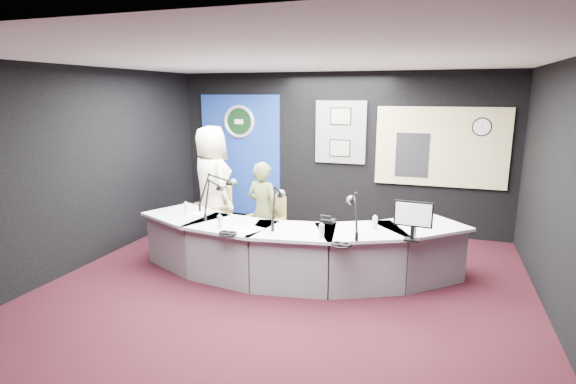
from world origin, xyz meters
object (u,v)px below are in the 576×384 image
(person_man, at_px, (212,185))
(broadcast_desk, at_px, (293,249))
(person_woman, at_px, (263,211))
(armchair_left, at_px, (213,211))
(armchair_right, at_px, (263,229))

(person_man, bearing_deg, broadcast_desk, -171.02)
(person_man, bearing_deg, person_woman, -165.77)
(broadcast_desk, xyz_separation_m, person_man, (-1.69, 0.93, 0.59))
(person_man, bearing_deg, armchair_left, -97.23)
(armchair_left, bearing_deg, person_man, -97.04)
(armchair_left, relative_size, person_man, 0.55)
(armchair_left, height_order, person_man, person_man)
(armchair_left, distance_m, armchair_right, 1.19)
(armchair_right, bearing_deg, person_man, -175.49)
(armchair_left, height_order, armchair_right, armchair_left)
(armchair_right, distance_m, person_woman, 0.27)
(armchair_left, xyz_separation_m, person_man, (-0.00, -0.00, 0.43))
(person_woman, bearing_deg, person_man, -9.02)
(broadcast_desk, relative_size, person_woman, 3.06)
(broadcast_desk, distance_m, person_man, 2.02)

